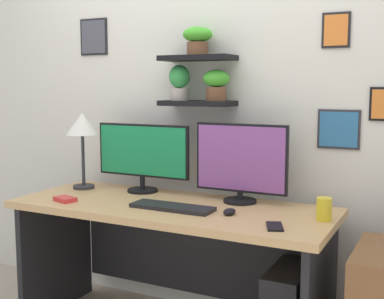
{
  "coord_description": "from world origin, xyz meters",
  "views": [
    {
      "loc": [
        1.3,
        -2.34,
        1.39
      ],
      "look_at": [
        0.1,
        0.05,
        1.05
      ],
      "focal_mm": 47.79,
      "sensor_mm": 36.0,
      "label": 1
    }
  ],
  "objects_px": {
    "desk": "(176,239)",
    "scissors_tray": "(65,199)",
    "water_cup": "(324,209)",
    "monitor_right": "(241,162)",
    "cell_phone": "(275,226)",
    "monitor_left": "(143,154)",
    "desk_lamp": "(82,128)",
    "computer_mouse": "(229,212)",
    "keyboard": "(172,207)"
  },
  "relations": [
    {
      "from": "monitor_right",
      "to": "cell_phone",
      "type": "bearing_deg",
      "value": -51.33
    },
    {
      "from": "computer_mouse",
      "to": "desk_lamp",
      "type": "relative_size",
      "value": 0.19
    },
    {
      "from": "monitor_left",
      "to": "desk",
      "type": "bearing_deg",
      "value": -27.29
    },
    {
      "from": "computer_mouse",
      "to": "desk_lamp",
      "type": "distance_m",
      "value": 1.13
    },
    {
      "from": "computer_mouse",
      "to": "scissors_tray",
      "type": "relative_size",
      "value": 0.75
    },
    {
      "from": "monitor_left",
      "to": "scissors_tray",
      "type": "xyz_separation_m",
      "value": [
        -0.24,
        -0.42,
        -0.21
      ]
    },
    {
      "from": "desk",
      "to": "water_cup",
      "type": "distance_m",
      "value": 0.84
    },
    {
      "from": "computer_mouse",
      "to": "scissors_tray",
      "type": "height_order",
      "value": "computer_mouse"
    },
    {
      "from": "monitor_right",
      "to": "cell_phone",
      "type": "distance_m",
      "value": 0.56
    },
    {
      "from": "desk",
      "to": "monitor_left",
      "type": "relative_size",
      "value": 2.85
    },
    {
      "from": "desk",
      "to": "keyboard",
      "type": "distance_m",
      "value": 0.27
    },
    {
      "from": "keyboard",
      "to": "cell_phone",
      "type": "distance_m",
      "value": 0.58
    },
    {
      "from": "desk_lamp",
      "to": "cell_phone",
      "type": "bearing_deg",
      "value": -13.35
    },
    {
      "from": "keyboard",
      "to": "water_cup",
      "type": "xyz_separation_m",
      "value": [
        0.75,
        0.12,
        0.05
      ]
    },
    {
      "from": "keyboard",
      "to": "monitor_right",
      "type": "bearing_deg",
      "value": 49.89
    },
    {
      "from": "cell_phone",
      "to": "monitor_right",
      "type": "bearing_deg",
      "value": 106.69
    },
    {
      "from": "keyboard",
      "to": "scissors_tray",
      "type": "height_order",
      "value": "scissors_tray"
    },
    {
      "from": "scissors_tray",
      "to": "water_cup",
      "type": "bearing_deg",
      "value": 9.78
    },
    {
      "from": "cell_phone",
      "to": "monitor_left",
      "type": "bearing_deg",
      "value": 135.09
    },
    {
      "from": "monitor_left",
      "to": "cell_phone",
      "type": "relative_size",
      "value": 4.34
    },
    {
      "from": "keyboard",
      "to": "water_cup",
      "type": "relative_size",
      "value": 4.0
    },
    {
      "from": "cell_phone",
      "to": "water_cup",
      "type": "height_order",
      "value": "water_cup"
    },
    {
      "from": "computer_mouse",
      "to": "monitor_left",
      "type": "bearing_deg",
      "value": 157.58
    },
    {
      "from": "cell_phone",
      "to": "desk_lamp",
      "type": "bearing_deg",
      "value": 144.68
    },
    {
      "from": "monitor_right",
      "to": "water_cup",
      "type": "xyz_separation_m",
      "value": [
        0.49,
        -0.18,
        -0.17
      ]
    },
    {
      "from": "monitor_left",
      "to": "keyboard",
      "type": "relative_size",
      "value": 1.38
    },
    {
      "from": "monitor_left",
      "to": "scissors_tray",
      "type": "relative_size",
      "value": 5.07
    },
    {
      "from": "computer_mouse",
      "to": "cell_phone",
      "type": "xyz_separation_m",
      "value": [
        0.27,
        -0.12,
        -0.01
      ]
    },
    {
      "from": "desk",
      "to": "scissors_tray",
      "type": "relative_size",
      "value": 14.43
    },
    {
      "from": "monitor_left",
      "to": "monitor_right",
      "type": "distance_m",
      "value": 0.62
    },
    {
      "from": "cell_phone",
      "to": "scissors_tray",
      "type": "bearing_deg",
      "value": 158.83
    },
    {
      "from": "monitor_right",
      "to": "desk_lamp",
      "type": "distance_m",
      "value": 1.02
    },
    {
      "from": "monitor_right",
      "to": "keyboard",
      "type": "relative_size",
      "value": 1.18
    },
    {
      "from": "computer_mouse",
      "to": "cell_phone",
      "type": "relative_size",
      "value": 0.64
    },
    {
      "from": "scissors_tray",
      "to": "water_cup",
      "type": "relative_size",
      "value": 1.09
    },
    {
      "from": "monitor_left",
      "to": "desk_lamp",
      "type": "height_order",
      "value": "desk_lamp"
    },
    {
      "from": "keyboard",
      "to": "desk_lamp",
      "type": "distance_m",
      "value": 0.86
    },
    {
      "from": "computer_mouse",
      "to": "desk_lamp",
      "type": "height_order",
      "value": "desk_lamp"
    },
    {
      "from": "keyboard",
      "to": "computer_mouse",
      "type": "relative_size",
      "value": 4.89
    },
    {
      "from": "desk_lamp",
      "to": "cell_phone",
      "type": "xyz_separation_m",
      "value": [
        1.32,
        -0.31,
        -0.37
      ]
    },
    {
      "from": "scissors_tray",
      "to": "water_cup",
      "type": "distance_m",
      "value": 1.38
    },
    {
      "from": "monitor_left",
      "to": "computer_mouse",
      "type": "height_order",
      "value": "monitor_left"
    },
    {
      "from": "monitor_left",
      "to": "cell_phone",
      "type": "xyz_separation_m",
      "value": [
        0.94,
        -0.4,
        -0.22
      ]
    },
    {
      "from": "desk",
      "to": "water_cup",
      "type": "height_order",
      "value": "water_cup"
    },
    {
      "from": "keyboard",
      "to": "scissors_tray",
      "type": "bearing_deg",
      "value": -169.69
    },
    {
      "from": "desk",
      "to": "scissors_tray",
      "type": "distance_m",
      "value": 0.65
    },
    {
      "from": "desk",
      "to": "computer_mouse",
      "type": "bearing_deg",
      "value": -17.92
    },
    {
      "from": "water_cup",
      "to": "desk",
      "type": "bearing_deg",
      "value": 178.5
    },
    {
      "from": "monitor_right",
      "to": "computer_mouse",
      "type": "xyz_separation_m",
      "value": [
        0.05,
        -0.28,
        -0.21
      ]
    },
    {
      "from": "monitor_right",
      "to": "desk_lamp",
      "type": "height_order",
      "value": "desk_lamp"
    }
  ]
}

